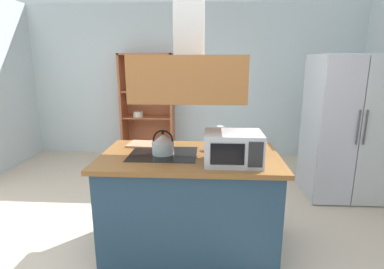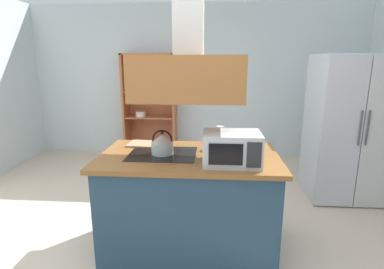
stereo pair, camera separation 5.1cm
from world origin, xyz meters
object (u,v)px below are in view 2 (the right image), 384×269
dish_cabinet (151,112)px  wine_glass_on_counter (220,132)px  kettle (162,144)px  microwave (232,148)px  cutting_board (146,144)px  refrigerator (348,128)px

dish_cabinet → wine_glass_on_counter: (1.21, -2.46, 0.23)m
dish_cabinet → kettle: size_ratio=8.35×
kettle → microwave: 0.64m
microwave → wine_glass_on_counter: bearing=100.4°
cutting_board → wine_glass_on_counter: (0.74, -0.02, 0.14)m
refrigerator → cutting_board: 2.53m
refrigerator → microwave: 2.11m
dish_cabinet → microwave: 3.23m
refrigerator → cutting_board: refrigerator is taller
refrigerator → kettle: (-2.13, -1.23, 0.09)m
cutting_board → microwave: 0.97m
kettle → microwave: microwave is taller
refrigerator → wine_glass_on_counter: refrigerator is taller
refrigerator → microwave: size_ratio=3.91×
refrigerator → wine_glass_on_counter: size_ratio=8.73×
kettle → wine_glass_on_counter: bearing=27.7°
kettle → refrigerator: bearing=30.0°
dish_cabinet → cutting_board: 2.49m
refrigerator → dish_cabinet: 3.20m
wine_glass_on_counter → kettle: bearing=-152.3°
dish_cabinet → kettle: bearing=-75.8°
dish_cabinet → wine_glass_on_counter: size_ratio=8.97×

